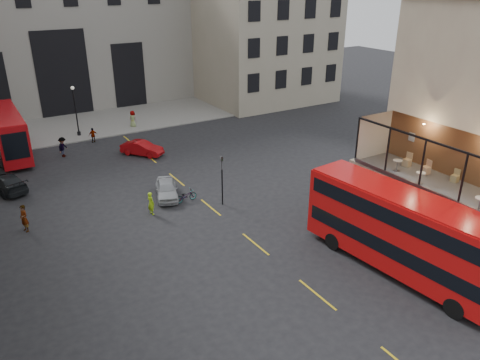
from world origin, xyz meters
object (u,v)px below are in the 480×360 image
cyclist (151,203)px  cafe_table_near (480,202)px  pedestrian_b (63,147)px  cafe_table_mid (421,176)px  pedestrian_c (93,135)px  traffic_light_near (222,174)px  car_a (167,189)px  bus_far (8,131)px  cafe_chair_d (407,162)px  bicycle (186,196)px  street_lamp_b (76,114)px  car_c (6,183)px  pedestrian_e (24,218)px  car_b (142,148)px  cafe_chair_c (426,170)px  cafe_table_far (397,164)px  cafe_chair_b (455,178)px  bus_near (403,230)px

cyclist → cafe_table_near: bearing=-162.0°
pedestrian_b → cyclist: bearing=-128.0°
cyclist → cafe_table_mid: size_ratio=2.56×
pedestrian_b → pedestrian_c: (3.52, 2.66, -0.18)m
traffic_light_near → car_a: traffic_light_near is taller
bus_far → cyclist: (6.77, -18.19, -1.50)m
car_a → cafe_table_mid: bearing=-38.2°
cafe_chair_d → car_a: bearing=130.9°
cafe_table_near → cafe_chair_d: (1.70, 6.04, -0.20)m
traffic_light_near → bus_far: 22.80m
pedestrian_b → cafe_table_mid: 31.83m
bus_far → cyclist: bus_far is taller
bicycle → cafe_table_mid: (8.66, -13.47, 4.59)m
pedestrian_b → cafe_chair_d: 30.61m
cyclist → pedestrian_c: bearing=-18.9°
street_lamp_b → car_a: size_ratio=1.37×
car_c → pedestrian_e: bearing=75.5°
car_b → cafe_chair_c: 26.04m
pedestrian_e → cafe_table_near: 27.36m
pedestrian_b → car_a: bearing=-118.1°
pedestrian_e → cafe_table_near: bearing=23.1°
cafe_chair_d → cafe_table_far: bearing=-169.7°
traffic_light_near → cafe_table_mid: bearing=-60.4°
cafe_table_mid → cafe_chair_c: (1.47, 0.77, -0.18)m
bicycle → traffic_light_near: bearing=-135.4°
cafe_table_far → bicycle: bearing=128.0°
car_c → cafe_table_near: size_ratio=6.76×
bus_far → cafe_table_mid: (18.42, -31.09, 2.68)m
cafe_table_mid → pedestrian_c: bearing=109.4°
traffic_light_near → cyclist: bearing=165.6°
street_lamp_b → pedestrian_b: (-2.76, -5.49, -1.45)m
bus_far → car_a: size_ratio=2.70×
bicycle → cafe_chair_b: bearing=-147.2°
pedestrian_c → cafe_table_far: size_ratio=2.19×
bicycle → cafe_table_mid: cafe_table_mid is taller
bus_far → cafe_chair_d: bearing=-55.5°
bus_near → cafe_table_mid: 3.39m
cafe_chair_b → cafe_chair_c: 1.74m
pedestrian_c → car_c: bearing=37.3°
street_lamp_b → car_a: bearing=-83.9°
pedestrian_e → cafe_table_mid: 25.05m
street_lamp_b → cafe_table_near: size_ratio=7.65×
car_a → pedestrian_c: size_ratio=2.55×
cafe_table_near → cafe_table_mid: bearing=86.6°
car_c → bicycle: (11.24, -9.14, -0.23)m
bus_far → bicycle: bearing=-61.0°
pedestrian_c → bus_near: bearing=100.6°
street_lamp_b → cyclist: bearing=-90.2°
bus_near → pedestrian_e: 23.76m
bus_near → cafe_table_mid: cafe_table_mid is taller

